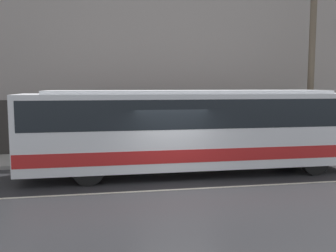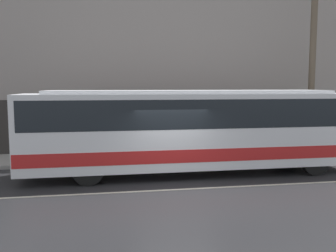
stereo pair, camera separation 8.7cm
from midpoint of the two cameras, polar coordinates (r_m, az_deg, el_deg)
ground_plane at (r=12.10m, az=1.58°, el=-9.67°), size 60.00×60.00×0.00m
sidewalk at (r=17.23m, az=-2.05°, el=-4.62°), size 60.00×2.74×0.15m
building_facade at (r=18.52m, az=-2.78°, el=11.74°), size 60.00×0.35×10.58m
lane_stripe at (r=12.10m, az=1.58°, el=-9.65°), size 54.00×0.14×0.01m
transit_bus at (r=14.02m, az=3.55°, el=-0.13°), size 12.24×2.55×3.13m
utility_pole_near at (r=18.68m, az=21.25°, el=8.66°), size 0.29×0.29×8.19m
pedestrian_waiting at (r=16.28m, az=-3.37°, el=-2.43°), size 0.36×0.36×1.56m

